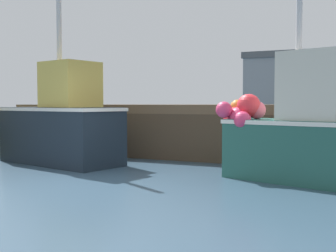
{
  "coord_description": "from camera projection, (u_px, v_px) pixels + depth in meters",
  "views": [
    {
      "loc": [
        4.5,
        -6.41,
        1.52
      ],
      "look_at": [
        -0.44,
        4.52,
        0.9
      ],
      "focal_mm": 45.6,
      "sensor_mm": 36.0,
      "label": 1
    }
  ],
  "objects": [
    {
      "name": "ground",
      "position": [
        88.0,
        190.0,
        7.77
      ],
      "size": [
        120.0,
        160.0,
        0.1
      ],
      "color": "#334C60"
    },
    {
      "name": "fishing_boat_near_right",
      "position": [
        62.0,
        125.0,
        10.84
      ],
      "size": [
        3.67,
        2.2,
        5.11
      ],
      "color": "#19232D",
      "rests_on": "ground"
    },
    {
      "name": "warehouse",
      "position": [
        291.0,
        88.0,
        35.6
      ],
      "size": [
        7.0,
        6.26,
        5.68
      ],
      "color": "gray",
      "rests_on": "ground"
    },
    {
      "name": "pier",
      "position": [
        262.0,
        113.0,
        13.18
      ],
      "size": [
        14.61,
        6.59,
        1.51
      ],
      "color": "brown",
      "rests_on": "ground"
    },
    {
      "name": "fishing_boat_mid",
      "position": [
        296.0,
        130.0,
        8.37
      ],
      "size": [
        3.14,
        1.96,
        4.41
      ],
      "color": "#23564C",
      "rests_on": "ground"
    }
  ]
}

